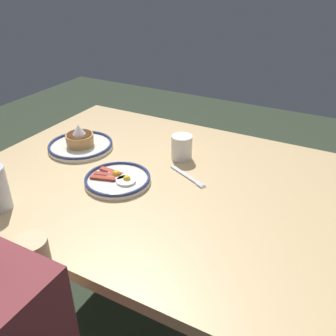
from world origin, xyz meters
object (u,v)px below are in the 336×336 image
object	(u,v)px
plate_near_main	(80,143)
coffee_mug	(181,147)
fork_near	(187,176)
plate_center_pancakes	(118,179)

from	to	relation	value
plate_near_main	coffee_mug	distance (m)	0.42
coffee_mug	fork_near	size ratio (longest dim) A/B	0.58
coffee_mug	fork_near	distance (m)	0.15
plate_center_pancakes	fork_near	size ratio (longest dim) A/B	1.35
plate_near_main	fork_near	xyz separation A→B (m)	(-0.48, 0.00, -0.02)
plate_center_pancakes	coffee_mug	size ratio (longest dim) A/B	2.33
plate_center_pancakes	plate_near_main	bearing A→B (deg)	-27.15
plate_center_pancakes	fork_near	bearing A→B (deg)	-143.65
coffee_mug	plate_near_main	bearing A→B (deg)	16.49
plate_near_main	plate_center_pancakes	xyz separation A→B (m)	(-0.28, 0.15, -0.01)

